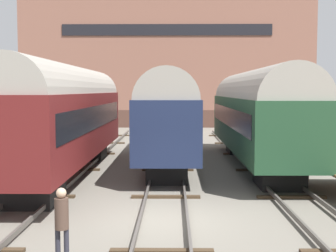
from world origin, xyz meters
TOP-DOWN VIEW (x-y plane):
  - ground_plane at (0.00, 0.00)m, footprint 200.00×200.00m
  - track_left at (-4.74, 0.00)m, footprint 2.60×60.00m
  - track_middle at (0.00, 0.00)m, footprint 2.60×60.00m
  - track_right at (4.74, 0.00)m, footprint 2.60×60.00m
  - train_car_green at (4.74, 10.59)m, footprint 3.12×16.62m
  - train_car_navy at (0.00, 11.53)m, footprint 2.90×15.61m
  - train_car_maroon at (-4.74, 7.66)m, footprint 2.85×16.92m
  - person_worker at (-2.28, -3.86)m, footprint 0.32×0.32m
  - warehouse_building at (-0.44, 41.94)m, footprint 32.19×11.28m

SIDE VIEW (x-z plane):
  - ground_plane at x=0.00m, z-range 0.00..0.00m
  - track_left at x=-4.74m, z-range 0.01..0.27m
  - track_middle at x=0.00m, z-range 0.01..0.27m
  - track_right at x=4.74m, z-range 0.01..0.27m
  - person_worker at x=-2.28m, z-range 0.20..2.03m
  - train_car_navy at x=0.00m, z-range 0.35..5.38m
  - train_car_green at x=4.74m, z-range 0.33..5.48m
  - train_car_maroon at x=-4.74m, z-range 0.38..5.64m
  - warehouse_building at x=-0.44m, z-range 0.00..19.15m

